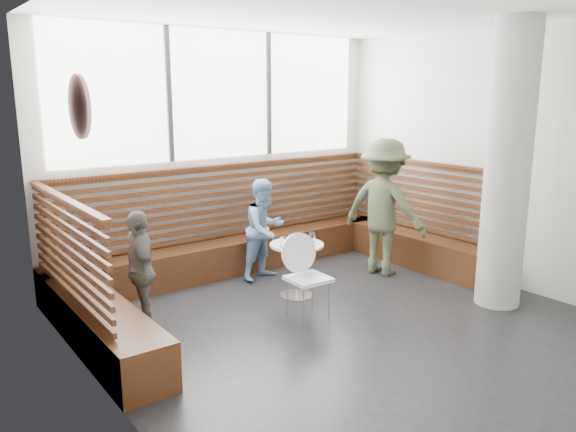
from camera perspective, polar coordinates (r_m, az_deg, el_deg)
room at (r=5.66m, az=6.03°, el=4.19°), size 5.00×5.00×3.20m
booth at (r=7.29m, az=-3.63°, el=-3.49°), size 5.00×2.50×1.44m
concrete_column at (r=6.70m, az=21.43°, el=4.67°), size 0.50×0.50×3.20m
wall_art at (r=4.71m, az=-20.45°, el=10.35°), size 0.03×0.50×0.50m
cafe_table at (r=6.69m, az=0.89°, el=-4.38°), size 0.64×0.64×0.66m
cafe_chair at (r=6.09m, az=1.66°, el=-5.44°), size 0.44×0.43×0.92m
adult_man at (r=7.57m, az=9.76°, el=0.88°), size 0.96×1.31×1.82m
child_back at (r=7.31m, az=-2.37°, el=-1.36°), size 0.73×0.62×1.32m
child_left at (r=5.98m, az=-14.78°, el=-5.33°), size 0.45×0.78×1.25m
plate_near at (r=6.61m, az=-0.26°, el=-2.84°), size 0.18×0.18×0.01m
plate_far at (r=6.81m, az=0.42°, el=-2.37°), size 0.21×0.21×0.01m
glass_left at (r=6.47m, az=-0.47°, el=-2.67°), size 0.08×0.08×0.12m
glass_mid at (r=6.64m, az=1.72°, el=-2.37°), size 0.07×0.07×0.10m
glass_right at (r=6.73m, az=2.46°, el=-2.09°), size 0.08×0.08×0.12m
menu_card at (r=6.58m, az=2.10°, el=-2.96°), size 0.25×0.21×0.00m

